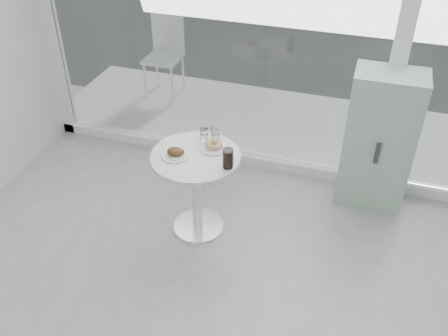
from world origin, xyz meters
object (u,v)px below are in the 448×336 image
(mint_cabinet, at_px, (379,140))
(water_tumbler_a, at_px, (204,135))
(plate_donut, at_px, (214,146))
(cola_glass, at_px, (228,159))
(main_table, at_px, (196,177))
(patio_chair, at_px, (165,51))
(water_tumbler_b, at_px, (216,136))
(plate_fritter, at_px, (176,153))

(mint_cabinet, height_order, water_tumbler_a, mint_cabinet)
(mint_cabinet, bearing_deg, plate_donut, -149.94)
(water_tumbler_a, distance_m, cola_glass, 0.42)
(main_table, relative_size, patio_chair, 0.80)
(water_tumbler_b, distance_m, cola_glass, 0.37)
(patio_chair, bearing_deg, plate_donut, -57.30)
(mint_cabinet, distance_m, plate_fritter, 1.79)
(plate_fritter, xyz_separation_m, water_tumbler_a, (0.14, 0.28, 0.02))
(patio_chair, relative_size, water_tumbler_a, 8.60)
(water_tumbler_b, relative_size, cola_glass, 0.79)
(patio_chair, relative_size, water_tumbler_b, 7.74)
(water_tumbler_a, height_order, cola_glass, cola_glass)
(patio_chair, xyz_separation_m, water_tumbler_b, (1.31, -1.97, 0.23))
(plate_donut, height_order, water_tumbler_a, water_tumbler_a)
(plate_fritter, distance_m, plate_donut, 0.32)
(main_table, bearing_deg, water_tumbler_b, 70.27)
(main_table, height_order, cola_glass, cola_glass)
(main_table, xyz_separation_m, patio_chair, (-1.22, 2.21, 0.05))
(patio_chair, bearing_deg, mint_cabinet, -27.09)
(main_table, bearing_deg, patio_chair, 118.90)
(plate_donut, relative_size, water_tumbler_b, 1.92)
(main_table, bearing_deg, water_tumbler_a, 91.45)
(main_table, height_order, plate_donut, plate_donut)
(plate_donut, distance_m, water_tumbler_a, 0.14)
(mint_cabinet, distance_m, water_tumbler_a, 1.54)
(main_table, distance_m, mint_cabinet, 1.63)
(patio_chair, xyz_separation_m, water_tumbler_a, (1.21, -1.99, 0.22))
(main_table, relative_size, water_tumbler_b, 6.17)
(plate_fritter, distance_m, cola_glass, 0.44)
(water_tumbler_b, bearing_deg, cola_glass, -56.91)
(plate_donut, distance_m, water_tumbler_b, 0.11)
(mint_cabinet, xyz_separation_m, plate_donut, (-1.27, -0.74, 0.15))
(mint_cabinet, bearing_deg, water_tumbler_b, -153.75)
(plate_fritter, bearing_deg, water_tumbler_b, 52.44)
(water_tumbler_a, bearing_deg, plate_fritter, -116.11)
(water_tumbler_b, bearing_deg, water_tumbler_a, -168.80)
(plate_fritter, relative_size, water_tumbler_a, 1.98)
(patio_chair, height_order, cola_glass, patio_chair)
(mint_cabinet, distance_m, patio_chair, 2.92)
(main_table, distance_m, cola_glass, 0.42)
(cola_glass, bearing_deg, water_tumbler_a, 135.05)
(plate_fritter, distance_m, water_tumbler_b, 0.38)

